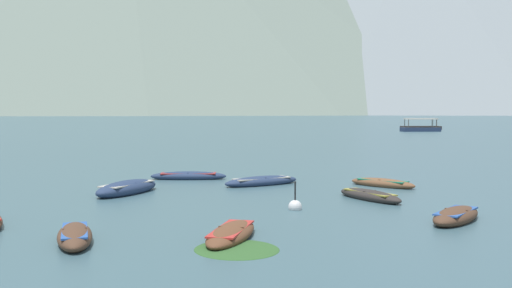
% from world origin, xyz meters
% --- Properties ---
extents(ground_plane, '(6000.00, 6000.00, 0.00)m').
position_xyz_m(ground_plane, '(0.00, 1500.00, 0.00)').
color(ground_plane, '#385660').
extents(mountain_2, '(1856.34, 1856.34, 475.51)m').
position_xyz_m(mountain_2, '(465.15, 1412.59, 237.76)').
color(mountain_2, slate).
rests_on(mountain_2, ground).
extents(rowboat_0, '(3.04, 4.33, 0.73)m').
position_xyz_m(rowboat_0, '(-3.87, 20.47, 0.23)').
color(rowboat_0, navy).
rests_on(rowboat_0, ground).
extents(rowboat_1, '(2.92, 3.21, 0.58)m').
position_xyz_m(rowboat_1, '(8.29, 13.21, 0.18)').
color(rowboat_1, '#4C3323').
rests_on(rowboat_1, ground).
extents(rowboat_2, '(3.13, 3.18, 0.50)m').
position_xyz_m(rowboat_2, '(8.28, 22.23, 0.16)').
color(rowboat_2, brown).
rests_on(rowboat_2, ground).
extents(rowboat_4, '(4.16, 1.17, 0.53)m').
position_xyz_m(rowboat_4, '(-1.47, 25.80, 0.17)').
color(rowboat_4, navy).
rests_on(rowboat_4, ground).
extents(rowboat_7, '(4.24, 3.05, 0.56)m').
position_xyz_m(rowboat_7, '(2.37, 23.15, 0.18)').
color(rowboat_7, navy).
rests_on(rowboat_7, ground).
extents(rowboat_8, '(2.50, 3.68, 0.52)m').
position_xyz_m(rowboat_8, '(6.59, 18.10, 0.16)').
color(rowboat_8, '#2D2826').
rests_on(rowboat_8, ground).
extents(rowboat_9, '(1.71, 3.34, 0.57)m').
position_xyz_m(rowboat_9, '(-3.67, 10.73, 0.18)').
color(rowboat_9, '#4C3323').
rests_on(rowboat_9, ground).
extents(rowboat_10, '(2.01, 3.73, 0.49)m').
position_xyz_m(rowboat_10, '(0.73, 10.92, 0.16)').
color(rowboat_10, brown).
rests_on(rowboat_10, ground).
extents(ferry_0, '(7.26, 2.98, 2.54)m').
position_xyz_m(ferry_0, '(36.72, 99.68, 0.45)').
color(ferry_0, navy).
rests_on(ferry_0, ground).
extents(ferry_2, '(7.85, 3.04, 2.54)m').
position_xyz_m(ferry_2, '(40.65, 110.91, 0.45)').
color(ferry_2, '#2D2826').
rests_on(ferry_2, ground).
extents(mooring_buoy, '(0.52, 0.52, 1.23)m').
position_xyz_m(mooring_buoy, '(3.17, 15.79, 0.12)').
color(mooring_buoy, silver).
rests_on(mooring_buoy, ground).
extents(weed_patch_2, '(3.19, 3.22, 0.14)m').
position_xyz_m(weed_patch_2, '(0.87, 9.65, 0.00)').
color(weed_patch_2, '#2D5628').
rests_on(weed_patch_2, ground).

